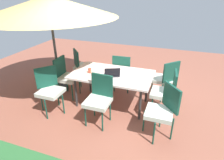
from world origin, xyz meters
TOP-DOWN VIEW (x-y plane):
  - ground_plane at (0.00, 0.00)m, footprint 10.00×10.00m
  - dining_table at (0.00, 0.00)m, footprint 1.74×1.03m
  - patio_umbrella at (1.54, -0.21)m, footprint 3.08×3.08m
  - chair_south at (-0.03, -0.70)m, footprint 0.46×0.47m
  - chair_southwest at (-1.10, -0.65)m, footprint 0.59×0.59m
  - chair_northwest at (-1.17, 0.68)m, footprint 0.58×0.58m
  - chair_southeast at (1.12, -0.73)m, footprint 0.59×0.59m
  - chair_west at (-1.16, -0.00)m, footprint 0.48×0.47m
  - chair_east at (1.17, 0.01)m, footprint 0.46×0.46m
  - chair_north at (0.01, 0.70)m, footprint 0.46×0.47m
  - chair_northeast at (1.14, 0.69)m, footprint 0.58×0.58m
  - laptop at (-0.04, 0.12)m, footprint 0.39×0.36m
  - cup at (0.47, 0.12)m, footprint 0.07×0.07m

SIDE VIEW (x-z plane):
  - ground_plane at x=0.00m, z-range -0.02..0.00m
  - chair_south at x=-0.03m, z-range 0.06..1.04m
  - chair_southwest at x=-1.10m, z-range 0.06..1.04m
  - chair_northwest at x=-1.17m, z-range 0.06..1.04m
  - chair_southeast at x=1.12m, z-range 0.06..1.04m
  - chair_west at x=-1.16m, z-range 0.06..1.04m
  - chair_east at x=1.17m, z-range 0.06..1.04m
  - chair_north at x=0.01m, z-range 0.06..1.04m
  - chair_northeast at x=1.14m, z-range 0.06..1.04m
  - dining_table at x=0.00m, z-range 0.33..1.09m
  - laptop at x=-0.04m, z-range 0.70..0.92m
  - cup at x=0.47m, z-range 0.77..0.87m
  - patio_umbrella at x=1.54m, z-range 0.92..3.23m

